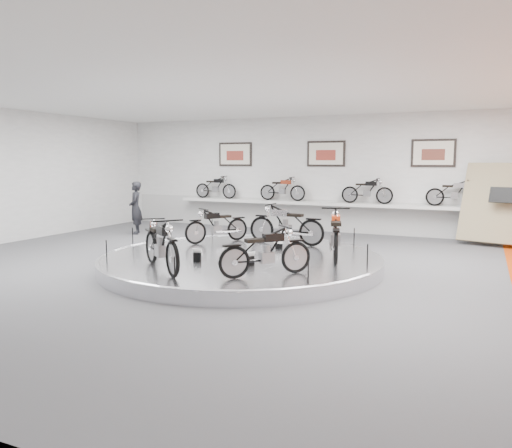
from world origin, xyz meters
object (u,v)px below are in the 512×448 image
at_px(display_platform, 241,262).
at_px(bike_f, 266,252).
at_px(shelf, 323,204).
at_px(bike_d, 154,235).
at_px(bike_c, 217,225).
at_px(bike_b, 286,224).
at_px(bike_e, 161,244).
at_px(visitor, 136,208).
at_px(bike_a, 336,234).

relative_size(display_platform, bike_f, 4.04).
bearing_deg(shelf, display_platform, -90.00).
distance_m(shelf, bike_d, 7.32).
bearing_deg(display_platform, bike_d, -161.35).
xyz_separation_m(bike_c, bike_d, (-0.55, -2.04, -0.02)).
bearing_deg(display_platform, bike_f, -51.23).
xyz_separation_m(bike_d, bike_f, (3.28, -1.02, 0.03)).
bearing_deg(bike_c, bike_b, 138.64).
relative_size(shelf, bike_e, 6.13).
xyz_separation_m(bike_b, bike_d, (-2.32, -2.53, -0.08)).
relative_size(bike_f, visitor, 0.90).
distance_m(shelf, bike_e, 8.52).
distance_m(display_platform, bike_f, 2.23).
relative_size(bike_a, bike_c, 1.19).
height_order(bike_b, bike_d, bike_b).
bearing_deg(bike_a, display_platform, 89.00).
bearing_deg(bike_a, shelf, 3.16).
height_order(display_platform, bike_b, bike_b).
relative_size(bike_b, bike_c, 1.13).
distance_m(bike_e, bike_f, 2.11).
xyz_separation_m(shelf, bike_f, (1.34, -8.07, -0.23)).
bearing_deg(bike_f, display_platform, 81.71).
bearing_deg(shelf, bike_d, -105.35).
relative_size(bike_a, bike_e, 1.04).
bearing_deg(bike_d, bike_b, 101.10).
xyz_separation_m(shelf, bike_b, (0.39, -4.53, -0.18)).
xyz_separation_m(display_platform, bike_f, (1.34, -1.67, 0.62)).
bearing_deg(bike_b, visitor, -11.48).
bearing_deg(display_platform, shelf, 90.00).
bearing_deg(bike_e, visitor, 169.96).
bearing_deg(shelf, bike_a, -70.55).
height_order(bike_c, bike_d, bike_c).
relative_size(bike_a, visitor, 1.05).
bearing_deg(bike_a, bike_d, 90.64).
height_order(shelf, bike_b, bike_b).
bearing_deg(bike_b, display_platform, 81.47).
relative_size(bike_e, visitor, 1.01).
distance_m(bike_d, bike_e, 1.88).
bearing_deg(bike_a, visitor, 53.21).
xyz_separation_m(display_platform, bike_c, (-1.39, 1.39, 0.61)).
distance_m(bike_a, bike_b, 2.12).
relative_size(bike_a, bike_b, 1.05).
bearing_deg(shelf, bike_f, -80.54).
bearing_deg(bike_f, bike_e, 144.15).
height_order(bike_e, bike_f, bike_e).
distance_m(display_platform, bike_b, 2.03).
relative_size(display_platform, bike_e, 3.57).
bearing_deg(display_platform, bike_c, 135.04).
bearing_deg(bike_c, shelf, -162.13).
distance_m(bike_a, bike_f, 2.35).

